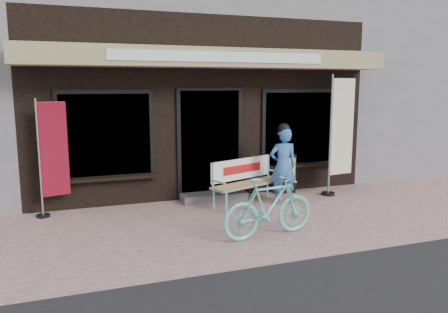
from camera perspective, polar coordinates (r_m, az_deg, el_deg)
name	(u,v)px	position (r m, az deg, el deg)	size (l,w,h in m)	color
ground	(248,227)	(7.13, 3.15, -9.16)	(70.00, 70.00, 0.00)	tan
storefront	(174,56)	(11.52, -6.54, 12.93)	(7.00, 6.77, 6.00)	black
neighbor_right_near	(421,68)	(16.18, 24.30, 10.46)	(10.00, 7.00, 5.60)	slate
bench	(245,178)	(8.37, 2.82, -2.77)	(1.63, 0.94, 0.86)	#64C3BF
person	(283,164)	(8.39, 7.72, -1.02)	(0.58, 0.42, 1.55)	#3065A8
bicycle	(269,207)	(6.59, 5.92, -6.57)	(0.43, 1.53, 0.92)	#64C3BF
nobori_red	(52,156)	(8.06, -21.56, 0.08)	(0.61, 0.28, 2.04)	gray
nobori_cream	(340,133)	(9.28, 14.90, 2.94)	(0.73, 0.30, 2.47)	gray
menu_stand	(286,174)	(9.24, 8.16, -2.23)	(0.42, 0.12, 0.82)	black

